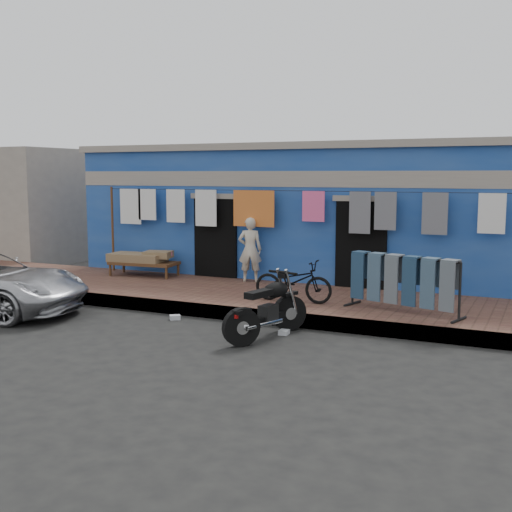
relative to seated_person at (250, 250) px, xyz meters
The scene contains 14 objects.
ground 4.47m from the seated_person, 74.40° to the right, with size 80.00×80.00×0.00m, color black.
sidewalk 1.88m from the seated_person, 45.67° to the right, with size 28.00×3.00×0.25m, color brown.
curb 3.02m from the seated_person, 66.13° to the right, with size 28.00×0.10×0.25m, color gray.
building 3.11m from the seated_person, 67.20° to the left, with size 12.20×5.20×3.36m.
neighbor_left 10.24m from the seated_person, 164.10° to the left, with size 6.00×5.00×3.40m, color #9E9384.
clothesline 1.04m from the seated_person, ahead, with size 10.06×0.06×2.10m.
seated_person is the anchor object (origin of this frame).
bicycle 2.47m from the seated_person, 45.04° to the right, with size 0.53×1.51×0.98m, color black.
motorcycle 4.10m from the seated_person, 60.75° to the right, with size 0.93×1.71×1.05m, color black, non-canonical shape.
charpoy 2.71m from the seated_person, behind, with size 1.76×0.95×0.57m, color brown, non-canonical shape.
jeans_rack 4.23m from the seated_person, 25.25° to the right, with size 2.21×1.02×1.04m, color black, non-canonical shape.
litter_a 3.19m from the seated_person, 91.43° to the right, with size 0.19×0.15×0.08m, color silver.
litter_b 3.57m from the seated_person, 67.41° to the right, with size 0.15×0.11×0.08m, color silver.
litter_c 3.99m from the seated_person, 56.09° to the right, with size 0.19×0.15×0.08m, color silver.
Camera 1 is at (4.98, -8.68, 2.66)m, focal length 45.00 mm.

